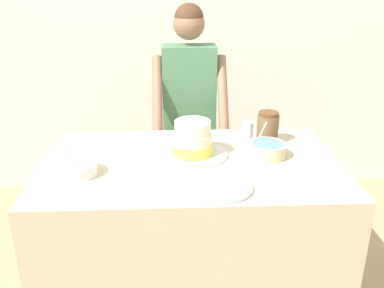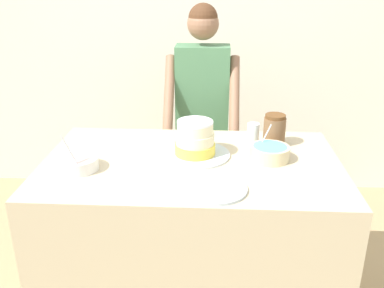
# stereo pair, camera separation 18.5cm
# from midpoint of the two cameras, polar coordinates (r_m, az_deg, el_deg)

# --- Properties ---
(wall_back) EXTENTS (10.00, 0.05, 2.60)m
(wall_back) POSITION_cam_midpoint_polar(r_m,az_deg,el_deg) (3.45, -2.98, 14.48)
(wall_back) COLOR silver
(wall_back) RESTS_ON ground_plane
(counter) EXTENTS (1.42, 0.86, 0.92)m
(counter) POSITION_cam_midpoint_polar(r_m,az_deg,el_deg) (2.26, -2.60, -12.98)
(counter) COLOR #C6B793
(counter) RESTS_ON ground_plane
(person_baker) EXTENTS (0.45, 0.43, 1.58)m
(person_baker) POSITION_cam_midpoint_polar(r_m,az_deg,el_deg) (2.74, -2.32, 5.49)
(person_baker) COLOR #2D2D38
(person_baker) RESTS_ON ground_plane
(cake) EXTENTS (0.34, 0.34, 0.18)m
(cake) POSITION_cam_midpoint_polar(r_m,az_deg,el_deg) (2.07, -2.47, 0.34)
(cake) COLOR silver
(cake) RESTS_ON counter
(frosting_bowl_blue) EXTENTS (0.19, 0.19, 0.15)m
(frosting_bowl_blue) POSITION_cam_midpoint_polar(r_m,az_deg,el_deg) (2.09, 7.46, -0.73)
(frosting_bowl_blue) COLOR beige
(frosting_bowl_blue) RESTS_ON counter
(frosting_bowl_pink) EXTENTS (0.19, 0.19, 0.19)m
(frosting_bowl_pink) POSITION_cam_midpoint_polar(r_m,az_deg,el_deg) (1.99, -17.76, -3.08)
(frosting_bowl_pink) COLOR white
(frosting_bowl_pink) RESTS_ON counter
(drinking_glass) EXTENTS (0.06, 0.06, 0.12)m
(drinking_glass) POSITION_cam_midpoint_polar(r_m,az_deg,el_deg) (2.24, 5.00, 1.55)
(drinking_glass) COLOR silver
(drinking_glass) RESTS_ON counter
(ceramic_plate) EXTENTS (0.27, 0.27, 0.01)m
(ceramic_plate) POSITION_cam_midpoint_polar(r_m,az_deg,el_deg) (1.78, 0.82, -5.88)
(ceramic_plate) COLOR silver
(ceramic_plate) RESTS_ON counter
(stoneware_jar) EXTENTS (0.11, 0.11, 0.17)m
(stoneware_jar) POSITION_cam_midpoint_polar(r_m,az_deg,el_deg) (2.25, 7.76, 2.14)
(stoneware_jar) COLOR brown
(stoneware_jar) RESTS_ON counter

